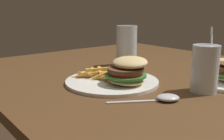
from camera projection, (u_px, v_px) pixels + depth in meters
name	position (u px, v px, depth m)	size (l,w,h in m)	color
dining_table	(165.00, 106.00, 0.94)	(1.47, 1.10, 0.73)	brown
meal_plate_near	(118.00, 76.00, 0.83)	(0.30, 0.30, 0.09)	white
beer_glass	(127.00, 47.00, 1.08)	(0.09, 0.09, 0.17)	silver
juice_glass	(205.00, 71.00, 0.75)	(0.08, 0.08, 0.19)	silver
spoon	(165.00, 98.00, 0.68)	(0.13, 0.18, 0.02)	silver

